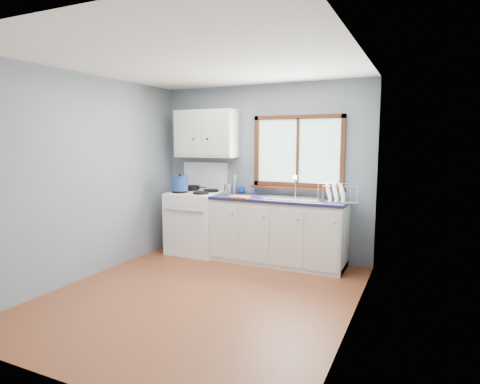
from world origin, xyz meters
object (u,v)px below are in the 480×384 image
at_px(gas_range, 196,220).
at_px(skillet, 192,187).
at_px(utensil_crock, 228,189).
at_px(base_cabinets, 278,234).
at_px(stockpot, 180,183).
at_px(sink, 291,203).
at_px(thermos, 234,184).
at_px(dish_rack, 336,197).

relative_size(gas_range, skillet, 3.90).
xyz_separation_m(skillet, utensil_crock, (0.63, -0.03, 0.01)).
distance_m(gas_range, base_cabinets, 1.31).
height_order(gas_range, stockpot, gas_range).
bearing_deg(base_cabinets, stockpot, -173.54).
bearing_deg(sink, utensil_crock, 173.78).
bearing_deg(thermos, sink, -10.88).
xyz_separation_m(gas_range, utensil_crock, (0.47, 0.13, 0.50)).
bearing_deg(dish_rack, sink, 156.10).
bearing_deg(skillet, utensil_crock, -10.98).
height_order(utensil_crock, dish_rack, utensil_crock).
height_order(stockpot, utensil_crock, utensil_crock).
distance_m(base_cabinets, skillet, 1.58).
xyz_separation_m(skillet, stockpot, (-0.03, -0.31, 0.09)).
distance_m(stockpot, utensil_crock, 0.72).
height_order(base_cabinets, skillet, skillet).
xyz_separation_m(gas_range, base_cabinets, (1.31, 0.02, -0.08)).
xyz_separation_m(base_cabinets, skillet, (-1.46, 0.14, 0.57)).
xyz_separation_m(base_cabinets, dish_rack, (0.79, 0.00, 0.57)).
bearing_deg(thermos, dish_rack, -6.63).
relative_size(utensil_crock, dish_rack, 0.64).
bearing_deg(utensil_crock, dish_rack, -3.86).
bearing_deg(dish_rack, utensil_crock, 152.13).
xyz_separation_m(gas_range, stockpot, (-0.18, -0.15, 0.58)).
relative_size(utensil_crock, thermos, 1.30).
xyz_separation_m(utensil_crock, thermos, (0.07, 0.07, 0.06)).
bearing_deg(utensil_crock, skillet, 177.23).
bearing_deg(stockpot, sink, 5.75).
xyz_separation_m(skillet, thermos, (0.70, 0.04, 0.07)).
relative_size(base_cabinets, sink, 2.20).
height_order(utensil_crock, thermos, utensil_crock).
bearing_deg(skillet, gas_range, -53.31).
distance_m(base_cabinets, sink, 0.48).
relative_size(base_cabinets, utensil_crock, 5.22).
height_order(stockpot, thermos, stockpot).
relative_size(skillet, stockpot, 1.11).
bearing_deg(sink, stockpot, -174.25).
relative_size(thermos, dish_rack, 0.50).
relative_size(gas_range, thermos, 4.97).
distance_m(sink, dish_rack, 0.62).
height_order(sink, thermos, sink).
bearing_deg(stockpot, utensil_crock, 22.90).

